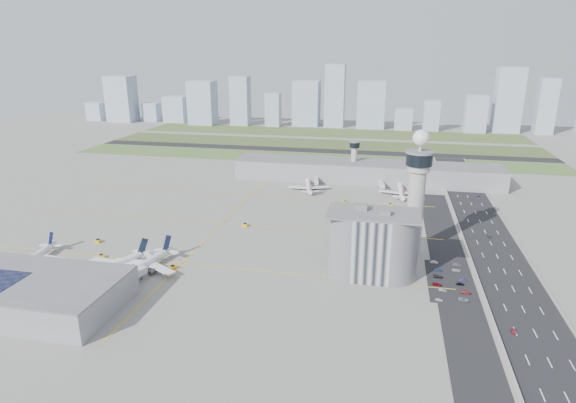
% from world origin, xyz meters
% --- Properties ---
extents(ground, '(1000.00, 1000.00, 0.00)m').
position_xyz_m(ground, '(0.00, 0.00, 0.00)').
color(ground, gray).
extents(grass_strip_0, '(480.00, 50.00, 0.08)m').
position_xyz_m(grass_strip_0, '(-20.00, 225.00, 0.04)').
color(grass_strip_0, '#4E6E34').
rests_on(grass_strip_0, ground).
extents(grass_strip_1, '(480.00, 60.00, 0.08)m').
position_xyz_m(grass_strip_1, '(-20.00, 300.00, 0.04)').
color(grass_strip_1, '#465E2C').
rests_on(grass_strip_1, ground).
extents(grass_strip_2, '(480.00, 70.00, 0.08)m').
position_xyz_m(grass_strip_2, '(-20.00, 380.00, 0.04)').
color(grass_strip_2, '#45592A').
rests_on(grass_strip_2, ground).
extents(runway, '(480.00, 22.00, 0.10)m').
position_xyz_m(runway, '(-20.00, 262.00, 0.06)').
color(runway, black).
rests_on(runway, ground).
extents(highway, '(28.00, 500.00, 0.10)m').
position_xyz_m(highway, '(115.00, 0.00, 0.05)').
color(highway, black).
rests_on(highway, ground).
extents(barrier_left, '(0.60, 500.00, 1.20)m').
position_xyz_m(barrier_left, '(101.00, 0.00, 0.60)').
color(barrier_left, '#9E9E99').
rests_on(barrier_left, ground).
extents(barrier_right, '(0.60, 500.00, 1.20)m').
position_xyz_m(barrier_right, '(129.00, 0.00, 0.60)').
color(barrier_right, '#9E9E99').
rests_on(barrier_right, ground).
extents(landside_road, '(18.00, 260.00, 0.08)m').
position_xyz_m(landside_road, '(90.00, -10.00, 0.04)').
color(landside_road, black).
rests_on(landside_road, ground).
extents(parking_lot, '(20.00, 44.00, 0.10)m').
position_xyz_m(parking_lot, '(88.00, -22.00, 0.05)').
color(parking_lot, black).
rests_on(parking_lot, ground).
extents(taxiway_line_h_0, '(260.00, 0.60, 0.01)m').
position_xyz_m(taxiway_line_h_0, '(-40.00, -30.00, 0.01)').
color(taxiway_line_h_0, yellow).
rests_on(taxiway_line_h_0, ground).
extents(taxiway_line_h_1, '(260.00, 0.60, 0.01)m').
position_xyz_m(taxiway_line_h_1, '(-40.00, 30.00, 0.01)').
color(taxiway_line_h_1, yellow).
rests_on(taxiway_line_h_1, ground).
extents(taxiway_line_h_2, '(260.00, 0.60, 0.01)m').
position_xyz_m(taxiway_line_h_2, '(-40.00, 90.00, 0.01)').
color(taxiway_line_h_2, yellow).
rests_on(taxiway_line_h_2, ground).
extents(taxiway_line_v, '(0.60, 260.00, 0.01)m').
position_xyz_m(taxiway_line_v, '(-40.00, 30.00, 0.01)').
color(taxiway_line_v, yellow).
rests_on(taxiway_line_v, ground).
extents(control_tower, '(14.00, 14.00, 64.50)m').
position_xyz_m(control_tower, '(72.00, 8.00, 35.04)').
color(control_tower, '#ADAAA5').
rests_on(control_tower, ground).
extents(secondary_tower, '(8.60, 8.60, 31.90)m').
position_xyz_m(secondary_tower, '(30.00, 150.00, 18.80)').
color(secondary_tower, '#ADAAA5').
rests_on(secondary_tower, ground).
extents(admin_building, '(42.00, 24.00, 33.50)m').
position_xyz_m(admin_building, '(51.99, -22.00, 15.30)').
color(admin_building, '#B2B2B7').
rests_on(admin_building, ground).
extents(terminal_pier, '(210.00, 32.00, 15.80)m').
position_xyz_m(terminal_pier, '(40.00, 148.00, 7.90)').
color(terminal_pier, gray).
rests_on(terminal_pier, ground).
extents(near_terminal, '(84.00, 42.00, 13.00)m').
position_xyz_m(near_terminal, '(-88.07, -82.02, 6.43)').
color(near_terminal, gray).
rests_on(near_terminal, ground).
extents(airplane_near_a, '(35.97, 40.54, 10.17)m').
position_xyz_m(airplane_near_a, '(-111.79, -44.55, 5.08)').
color(airplane_near_a, white).
rests_on(airplane_near_a, ground).
extents(airplane_near_b, '(47.13, 50.19, 11.17)m').
position_xyz_m(airplane_near_b, '(-67.95, -45.03, 5.58)').
color(airplane_near_b, white).
rests_on(airplane_near_b, ground).
extents(airplane_near_c, '(44.11, 48.92, 11.81)m').
position_xyz_m(airplane_near_c, '(-54.28, -42.21, 5.90)').
color(airplane_near_c, white).
rests_on(airplane_near_c, ground).
extents(airplane_far_a, '(38.21, 42.38, 10.23)m').
position_xyz_m(airplane_far_a, '(-0.77, 113.86, 5.11)').
color(airplane_far_a, white).
rests_on(airplane_far_a, ground).
extents(airplane_far_b, '(34.32, 39.80, 10.74)m').
position_xyz_m(airplane_far_b, '(67.64, 114.63, 5.37)').
color(airplane_far_b, white).
rests_on(airplane_far_b, ground).
extents(jet_bridge_near_0, '(5.39, 14.31, 5.70)m').
position_xyz_m(jet_bridge_near_0, '(-113.00, -61.00, 2.85)').
color(jet_bridge_near_0, silver).
rests_on(jet_bridge_near_0, ground).
extents(jet_bridge_near_1, '(5.39, 14.31, 5.70)m').
position_xyz_m(jet_bridge_near_1, '(-83.00, -61.00, 2.85)').
color(jet_bridge_near_1, silver).
rests_on(jet_bridge_near_1, ground).
extents(jet_bridge_near_2, '(5.39, 14.31, 5.70)m').
position_xyz_m(jet_bridge_near_2, '(-53.00, -61.00, 2.85)').
color(jet_bridge_near_2, silver).
rests_on(jet_bridge_near_2, ground).
extents(jet_bridge_far_0, '(5.39, 14.31, 5.70)m').
position_xyz_m(jet_bridge_far_0, '(2.00, 132.00, 2.85)').
color(jet_bridge_far_0, silver).
rests_on(jet_bridge_far_0, ground).
extents(jet_bridge_far_1, '(5.39, 14.31, 5.70)m').
position_xyz_m(jet_bridge_far_1, '(52.00, 132.00, 2.85)').
color(jet_bridge_far_1, silver).
rests_on(jet_bridge_far_1, ground).
extents(tug_0, '(3.84, 2.94, 2.03)m').
position_xyz_m(tug_0, '(-96.85, -13.78, 1.01)').
color(tug_0, '#D7A409').
rests_on(tug_0, ground).
extents(tug_1, '(4.22, 3.74, 2.04)m').
position_xyz_m(tug_1, '(-83.35, -31.91, 1.02)').
color(tug_1, yellow).
rests_on(tug_1, ground).
extents(tug_2, '(3.73, 4.29, 2.09)m').
position_xyz_m(tug_2, '(-41.83, -36.84, 1.04)').
color(tug_2, '#F9A110').
rests_on(tug_2, ground).
extents(tug_3, '(3.77, 2.82, 2.03)m').
position_xyz_m(tug_3, '(-24.92, 27.51, 1.02)').
color(tug_3, '#E7A807').
rests_on(tug_3, ground).
extents(tug_4, '(3.39, 3.09, 1.63)m').
position_xyz_m(tug_4, '(29.76, 86.82, 0.81)').
color(tug_4, gold).
rests_on(tug_4, ground).
extents(tug_5, '(3.72, 2.59, 2.14)m').
position_xyz_m(tug_5, '(60.29, 85.29, 1.07)').
color(tug_5, yellow).
rests_on(tug_5, ground).
extents(car_lot_0, '(3.30, 1.65, 1.08)m').
position_xyz_m(car_lot_0, '(81.83, -41.91, 0.54)').
color(car_lot_0, silver).
rests_on(car_lot_0, ground).
extents(car_lot_1, '(3.57, 1.45, 1.15)m').
position_xyz_m(car_lot_1, '(84.11, -32.64, 0.58)').
color(car_lot_1, slate).
rests_on(car_lot_1, ground).
extents(car_lot_2, '(4.39, 2.47, 1.16)m').
position_xyz_m(car_lot_2, '(82.07, -27.67, 0.58)').
color(car_lot_2, maroon).
rests_on(car_lot_2, ground).
extents(car_lot_3, '(4.56, 2.42, 1.26)m').
position_xyz_m(car_lot_3, '(83.14, -19.50, 0.63)').
color(car_lot_3, black).
rests_on(car_lot_3, ground).
extents(car_lot_4, '(3.69, 1.67, 1.23)m').
position_xyz_m(car_lot_4, '(83.70, -12.19, 0.62)').
color(car_lot_4, navy).
rests_on(car_lot_4, ground).
extents(car_lot_5, '(3.82, 1.49, 1.24)m').
position_xyz_m(car_lot_5, '(82.55, -3.47, 0.62)').
color(car_lot_5, silver).
rests_on(car_lot_5, ground).
extents(car_lot_6, '(4.91, 2.72, 1.30)m').
position_xyz_m(car_lot_6, '(92.05, -39.83, 0.65)').
color(car_lot_6, gray).
rests_on(car_lot_6, ground).
extents(car_lot_7, '(4.58, 2.40, 1.27)m').
position_xyz_m(car_lot_7, '(93.81, -32.92, 0.63)').
color(car_lot_7, maroon).
rests_on(car_lot_7, ground).
extents(car_lot_8, '(3.53, 1.58, 1.18)m').
position_xyz_m(car_lot_8, '(92.39, -25.04, 0.59)').
color(car_lot_8, black).
rests_on(car_lot_8, ground).
extents(car_lot_9, '(3.36, 1.35, 1.08)m').
position_xyz_m(car_lot_9, '(94.05, -21.08, 0.54)').
color(car_lot_9, navy).
rests_on(car_lot_9, ground).
extents(car_lot_10, '(4.25, 2.13, 1.15)m').
position_xyz_m(car_lot_10, '(92.36, -10.48, 0.58)').
color(car_lot_10, '#BABABE').
rests_on(car_lot_10, ground).
extents(car_lot_11, '(4.48, 1.84, 1.30)m').
position_xyz_m(car_lot_11, '(93.40, -4.37, 0.65)').
color(car_lot_11, slate).
rests_on(car_lot_11, ground).
extents(car_hw_0, '(1.62, 3.78, 1.27)m').
position_xyz_m(car_hw_0, '(107.15, -60.95, 0.64)').
color(car_hw_0, '#AC2435').
rests_on(car_hw_0, ground).
extents(car_hw_1, '(1.35, 3.68, 1.20)m').
position_xyz_m(car_hw_1, '(115.72, 39.20, 0.60)').
color(car_hw_1, black).
rests_on(car_hw_1, ground).
extents(car_hw_2, '(2.14, 4.24, 1.15)m').
position_xyz_m(car_hw_2, '(122.51, 119.94, 0.57)').
color(car_hw_2, navy).
rests_on(car_hw_2, ground).
extents(car_hw_4, '(2.07, 4.04, 1.32)m').
position_xyz_m(car_hw_4, '(108.86, 181.51, 0.66)').
color(car_hw_4, gray).
rests_on(car_hw_4, ground).
extents(skyline_bldg_0, '(24.05, 19.24, 26.50)m').
position_xyz_m(skyline_bldg_0, '(-377.77, 421.70, 13.25)').
color(skyline_bldg_0, '#9EADC1').
rests_on(skyline_bldg_0, ground).
extents(skyline_bldg_1, '(37.63, 30.10, 65.60)m').
position_xyz_m(skyline_bldg_1, '(-331.22, 417.61, 32.80)').
color(skyline_bldg_1, '#9EADC1').
rests_on(skyline_bldg_1, ground).
extents(skyline_bldg_2, '(22.81, 18.25, 26.79)m').
position_xyz_m(skyline_bldg_2, '(-291.25, 430.16, 13.39)').
color(skyline_bldg_2, '#9EADC1').
rests_on(skyline_bldg_2, ground).
extents(skyline_bldg_3, '(32.30, 25.84, 36.93)m').
position_xyz_m(skyline_bldg_3, '(-252.58, 431.35, 18.47)').
color(skyline_bldg_3, '#9EADC1').
rests_on(skyline_bldg_3, ground).
extents(skyline_bldg_4, '(35.81, 28.65, 60.36)m').
position_xyz_m(skyline_bldg_4, '(-204.47, 415.19, 30.18)').
color(skyline_bldg_4, '#9EADC1').
rests_on(skyline_bldg_4, ground).
extents(skyline_bldg_5, '(25.49, 20.39, 66.89)m').
position_xyz_m(skyline_bldg_5, '(-150.11, 419.66, 33.44)').
color(skyline_bldg_5, '#9EADC1').
rests_on(skyline_bldg_5, ground).
extents(skyline_bldg_6, '(20.04, 16.03, 45.20)m').
position_xyz_m(skyline_bldg_6, '(-102.68, 417.90, 22.60)').
color(skyline_bldg_6, '#9EADC1').
rests_on(skyline_bldg_6, ground).
extents(skyline_bldg_7, '(35.76, 28.61, 61.22)m').
position_xyz_m(skyline_bldg_7, '(-59.44, 436.89, 30.61)').
color(skyline_bldg_7, '#9EADC1').
rests_on(skyline_bldg_7, ground).
extents(skyline_bldg_8, '(26.33, 21.06, 83.39)m').
position_xyz_m(skyline_bldg_8, '(-19.42, 431.56, 41.69)').
color(skyline_bldg_8, '#9EADC1').
rests_on(skyline_bldg_8, ground).
extents(skyline_bldg_9, '(36.96, 29.57, 62.11)m').
position_xyz_m(skyline_bldg_9, '(30.27, 432.32, 31.06)').
color(skyline_bldg_9, '#9EADC1').
rests_on(skyline_bldg_9, ground).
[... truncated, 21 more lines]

